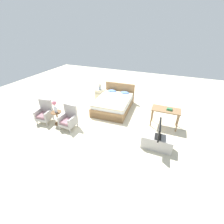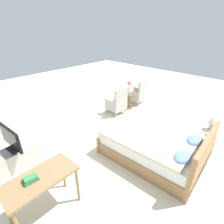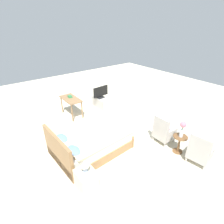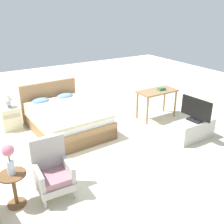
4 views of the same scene
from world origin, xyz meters
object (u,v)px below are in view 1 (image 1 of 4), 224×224
(nightstand, at_px, (100,94))
(tv_stand, at_px, (157,142))
(flower_vase, at_px, (55,105))
(book_stack, at_px, (170,109))
(armchair_by_window_right, at_px, (69,119))
(armchair_by_window_left, at_px, (45,113))
(vanity_desk, at_px, (166,112))
(bed, at_px, (114,103))
(side_table, at_px, (57,116))
(table_lamp, at_px, (100,85))
(tv_flatscreen, at_px, (159,130))

(nightstand, xyz_separation_m, tv_stand, (3.32, -2.70, -0.05))
(flower_vase, xyz_separation_m, book_stack, (4.06, 1.40, -0.06))
(armchair_by_window_right, xyz_separation_m, flower_vase, (-0.58, 0.03, 0.47))
(flower_vase, bearing_deg, nightstand, 79.07)
(armchair_by_window_left, height_order, vanity_desk, armchair_by_window_left)
(bed, distance_m, book_stack, 2.55)
(armchair_by_window_right, bearing_deg, side_table, 176.97)
(flower_vase, distance_m, table_lamp, 2.83)
(bed, bearing_deg, flower_vase, -129.10)
(bed, height_order, armchair_by_window_right, bed)
(vanity_desk, bearing_deg, table_lamp, 158.53)
(tv_stand, height_order, book_stack, book_stack)
(bed, xyz_separation_m, table_lamp, (-1.09, 0.77, 0.46))
(armchair_by_window_right, xyz_separation_m, table_lamp, (-0.05, 2.80, 0.38))
(table_lamp, bearing_deg, nightstand, -90.00)
(armchair_by_window_left, bearing_deg, book_stack, 17.14)
(side_table, relative_size, tv_stand, 0.57)
(flower_vase, xyz_separation_m, table_lamp, (0.54, 2.77, -0.09))
(armchair_by_window_left, relative_size, nightstand, 1.70)
(armchair_by_window_left, bearing_deg, flower_vase, 3.04)
(armchair_by_window_left, height_order, table_lamp, armchair_by_window_left)
(book_stack, bearing_deg, bed, 166.02)
(book_stack, bearing_deg, flower_vase, -160.95)
(armchair_by_window_left, xyz_separation_m, flower_vase, (0.59, 0.03, 0.47))
(table_lamp, bearing_deg, armchair_by_window_right, -89.06)
(armchair_by_window_right, xyz_separation_m, book_stack, (3.48, 1.43, 0.41))
(tv_stand, relative_size, tv_flatscreen, 1.29)
(side_table, height_order, book_stack, book_stack)
(side_table, relative_size, nightstand, 1.02)
(side_table, height_order, table_lamp, table_lamp)
(bed, relative_size, tv_stand, 2.25)
(table_lamp, relative_size, tv_stand, 0.34)
(tv_flatscreen, bearing_deg, table_lamp, 140.84)
(bed, xyz_separation_m, armchair_by_window_left, (-2.22, -2.04, 0.08))
(armchair_by_window_right, height_order, side_table, armchair_by_window_right)
(nightstand, bearing_deg, tv_stand, -39.17)
(side_table, bearing_deg, flower_vase, 90.00)
(armchair_by_window_right, relative_size, flower_vase, 1.93)
(vanity_desk, bearing_deg, tv_stand, -93.86)
(bed, xyz_separation_m, book_stack, (2.43, -0.60, 0.48))
(side_table, bearing_deg, tv_stand, 1.02)
(armchair_by_window_left, bearing_deg, side_table, 3.04)
(flower_vase, relative_size, table_lamp, 1.45)
(vanity_desk, xyz_separation_m, book_stack, (0.11, -0.03, 0.14))
(side_table, distance_m, book_stack, 4.32)
(nightstand, bearing_deg, armchair_by_window_right, -89.06)
(nightstand, bearing_deg, book_stack, -21.27)
(flower_vase, bearing_deg, side_table, -90.00)
(tv_flatscreen, bearing_deg, armchair_by_window_right, -178.26)
(side_table, xyz_separation_m, table_lamp, (0.54, 2.77, 0.41))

